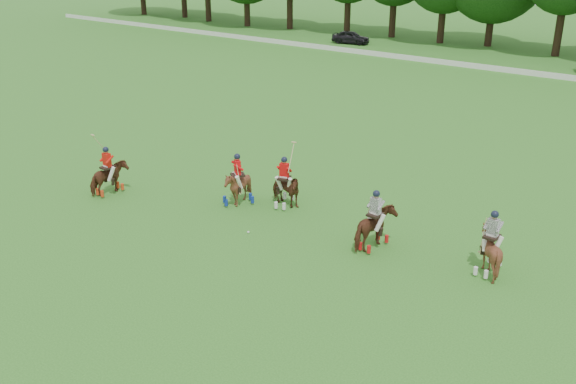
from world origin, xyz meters
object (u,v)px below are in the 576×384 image
Objects in this scene: polo_stripe_b at (490,251)px; polo_ball at (248,232)px; car_left at (351,37)px; polo_red_b at (284,189)px; polo_red_c at (238,187)px; polo_stripe_a at (374,228)px; polo_red_a at (109,177)px.

polo_stripe_b reaches higher than polo_ball.
polo_ball is (-8.41, -2.59, -0.76)m from polo_stripe_b.
polo_stripe_b is at bearing -150.91° from car_left.
car_left is 41.78m from polo_red_b.
polo_red_b is 1.20× the size of polo_stripe_b.
car_left reaches higher than polo_ball.
polo_ball is at bearing -41.45° from polo_red_c.
polo_stripe_a is at bearing 22.33° from polo_ball.
polo_stripe_b is 25.08× the size of polo_ball.
polo_red_a is at bearing -175.20° from polo_ball.
polo_red_b is (19.62, -36.88, 0.11)m from car_left.
car_left is 44.60m from polo_ball.
polo_ball is (20.12, -39.80, -0.60)m from car_left.
polo_stripe_b reaches higher than car_left.
polo_stripe_a reaches higher than polo_ball.
polo_red_c is at bearing -176.18° from polo_stripe_b.
polo_red_b is 1.20× the size of polo_stripe_a.
car_left is 42.36× the size of polo_ball.
car_left is 1.41× the size of polo_red_a.
polo_red_b is at bearing 99.62° from polo_ball.
polo_stripe_a is 25.05× the size of polo_ball.
polo_ball is at bearing 4.80° from polo_red_a.
polo_stripe_b is at bearing 3.82° from polo_red_c.
polo_red_a reaches higher than polo_red_c.
polo_stripe_b is (28.52, -37.21, 0.16)m from car_left.
car_left is 41.96m from polo_red_c.
polo_red_c is at bearing 138.55° from polo_ball.
polo_red_b is at bearing 167.37° from polo_stripe_a.
car_left is 1.41× the size of polo_red_b.
polo_red_c reaches higher than car_left.
car_left is at bearing 107.46° from polo_red_a.
polo_red_b is at bearing 177.88° from polo_stripe_b.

